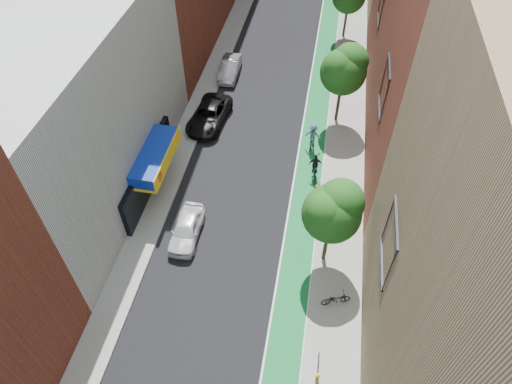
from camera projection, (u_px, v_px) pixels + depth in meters
The scene contains 14 objects.
bike_lane at pixel (318, 104), 39.27m from camera, with size 2.00×68.00×0.01m, color #147031.
sidewalk_left at pixel (205, 92), 40.39m from camera, with size 2.00×68.00×0.15m, color gray.
sidewalk_right at pixel (347, 106), 38.93m from camera, with size 3.00×68.00×0.15m, color gray.
building_left_white at pixel (73, 114), 28.60m from camera, with size 8.00×20.00×12.00m, color silver.
tree_near at pixel (333, 210), 24.97m from camera, with size 3.40×3.36×6.42m.
tree_mid at pixel (344, 68), 34.17m from camera, with size 3.55×3.53×6.74m.
parked_car_white at pixel (186, 229), 29.09m from camera, with size 1.67×4.16×1.42m, color silver.
parked_car_black at pixel (209, 115), 37.00m from camera, with size 2.55×5.53×1.54m, color black.
parked_car_silver at pixel (230, 68), 41.76m from camera, with size 1.56×4.46×1.47m, color #97999F.
cyclist_lane_near at pixel (315, 198), 30.58m from camera, with size 1.00×1.71×2.15m.
cyclist_lane_mid at pixel (315, 169), 32.76m from camera, with size 1.02×1.98×2.03m.
cyclist_lane_far at pixel (313, 137), 34.72m from camera, with size 1.30×1.54×2.18m.
parked_bike_far at pixel (336, 299), 25.80m from camera, with size 0.60×1.72×0.91m, color black.
fire_hydrant at pixel (317, 377), 22.91m from camera, with size 0.24×0.24×0.68m.
Camera 1 is at (4.28, -6.71, 23.64)m, focal length 32.00 mm.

